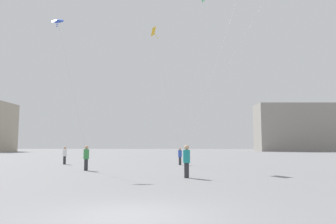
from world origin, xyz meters
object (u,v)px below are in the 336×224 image
object	(u,v)px
person_in_white	(65,155)
person_in_green	(86,157)
kite_amber_delta	(154,34)
building_centre_hall	(295,128)
kite_cobalt_diamond	(58,22)
person_in_blue	(180,155)
person_in_teal	(187,160)

from	to	relation	value
person_in_white	person_in_green	bearing A→B (deg)	106.43
person_in_white	kite_amber_delta	distance (m)	14.21
kite_amber_delta	building_centre_hall	world-z (taller)	building_centre_hall
kite_cobalt_diamond	person_in_blue	bearing A→B (deg)	34.62
person_in_green	building_centre_hall	world-z (taller)	building_centre_hall
person_in_green	kite_cobalt_diamond	xyz separation A→B (m)	(-2.66, 0.48, 10.39)
person_in_white	person_in_green	xyz separation A→B (m)	(4.37, -7.38, 0.05)
person_in_white	kite_amber_delta	bearing A→B (deg)	151.49
kite_cobalt_diamond	person_in_white	bearing A→B (deg)	103.93
person_in_blue	person_in_teal	bearing A→B (deg)	170.32
person_in_white	building_centre_hall	bearing A→B (deg)	-137.79
person_in_teal	kite_cobalt_diamond	xyz separation A→B (m)	(-9.90, 5.29, 10.37)
person_in_blue	person_in_teal	size ratio (longest dim) A/B	0.87
kite_cobalt_diamond	building_centre_hall	world-z (taller)	building_centre_hall
person_in_white	kite_cobalt_diamond	world-z (taller)	kite_cobalt_diamond
person_in_blue	person_in_teal	xyz separation A→B (m)	(0.52, -11.77, 0.13)
person_in_blue	building_centre_hall	world-z (taller)	building_centre_hall
kite_amber_delta	building_centre_hall	xyz separation A→B (m)	(36.30, 70.16, -4.81)
kite_amber_delta	person_in_blue	bearing A→B (deg)	37.70
person_in_blue	building_centre_hall	size ratio (longest dim) A/B	0.07
person_in_green	kite_cobalt_diamond	world-z (taller)	kite_cobalt_diamond
person_in_green	kite_amber_delta	bearing A→B (deg)	-83.26
person_in_green	kite_amber_delta	world-z (taller)	kite_amber_delta
person_in_white	person_in_green	world-z (taller)	person_in_green
kite_amber_delta	person_in_teal	bearing A→B (deg)	-74.00
kite_cobalt_diamond	person_in_teal	bearing A→B (deg)	-28.12
person_in_teal	building_centre_hall	world-z (taller)	building_centre_hall
person_in_blue	person_in_green	bearing A→B (deg)	123.78
person_in_teal	kite_cobalt_diamond	world-z (taller)	kite_cobalt_diamond
person_in_white	kite_amber_delta	world-z (taller)	kite_amber_delta
person_in_teal	kite_amber_delta	bearing A→B (deg)	-170.25
kite_amber_delta	person_in_green	bearing A→B (deg)	-130.41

